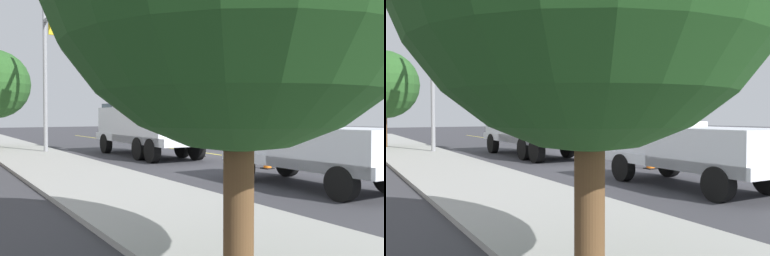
{
  "view_description": "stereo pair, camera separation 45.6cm",
  "coord_description": "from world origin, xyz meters",
  "views": [
    {
      "loc": [
        -17.86,
        13.64,
        2.01
      ],
      "look_at": [
        -0.35,
        1.37,
        1.4
      ],
      "focal_mm": 39.24,
      "sensor_mm": 36.0,
      "label": 1
    },
    {
      "loc": [
        -18.12,
        13.26,
        2.01
      ],
      "look_at": [
        -0.35,
        1.37,
        1.4
      ],
      "focal_mm": 39.24,
      "sensor_mm": 36.0,
      "label": 2
    }
  ],
  "objects": [
    {
      "name": "utility_bucket_truck",
      "position": [
        0.69,
        3.46,
        1.61
      ],
      "size": [
        8.33,
        2.97,
        6.85
      ],
      "color": "white",
      "rests_on": "ground"
    },
    {
      "name": "traffic_cone_trailing",
      "position": [
        4.18,
        1.23,
        0.34
      ],
      "size": [
        0.4,
        0.4,
        0.69
      ],
      "color": "black",
      "rests_on": "ground"
    },
    {
      "name": "ground",
      "position": [
        0.0,
        0.0,
        0.0
      ],
      "size": [
        120.0,
        120.0,
        0.0
      ],
      "primitive_type": "plane",
      "color": "#38383D"
    },
    {
      "name": "service_pickup_truck",
      "position": [
        -10.1,
        4.09,
        1.12
      ],
      "size": [
        5.71,
        2.45,
        2.06
      ],
      "color": "white",
      "rests_on": "ground"
    },
    {
      "name": "traffic_signal_mast",
      "position": [
        3.57,
        7.26,
        5.31
      ],
      "size": [
        5.24,
        0.68,
        7.98
      ],
      "color": "gray",
      "rests_on": "ground"
    },
    {
      "name": "traffic_cone_mid_front",
      "position": [
        -6.45,
        2.12,
        0.37
      ],
      "size": [
        0.4,
        0.4,
        0.75
      ],
      "color": "black",
      "rests_on": "ground"
    },
    {
      "name": "sidewalk_far_side",
      "position": [
        0.49,
        8.45,
        0.06
      ],
      "size": [
        60.11,
        7.07,
        0.12
      ],
      "primitive_type": "cube",
      "rotation": [
        0.0,
        0.0,
        -0.06
      ],
      "color": "#9E9E99",
      "rests_on": "ground"
    },
    {
      "name": "lane_centre_stripe",
      "position": [
        0.0,
        0.0,
        0.0
      ],
      "size": [
        49.93,
        3.06,
        0.01
      ],
      "primitive_type": "cube",
      "rotation": [
        0.0,
        0.0,
        -0.06
      ],
      "color": "yellow",
      "rests_on": "ground"
    },
    {
      "name": "traffic_cone_mid_rear",
      "position": [
        -1.17,
        1.46,
        0.43
      ],
      "size": [
        0.4,
        0.4,
        0.88
      ],
      "color": "black",
      "rests_on": "ground"
    },
    {
      "name": "passing_minivan",
      "position": [
        8.56,
        -3.45,
        0.97
      ],
      "size": [
        4.9,
        2.18,
        1.69
      ],
      "color": "black",
      "rests_on": "ground"
    }
  ]
}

